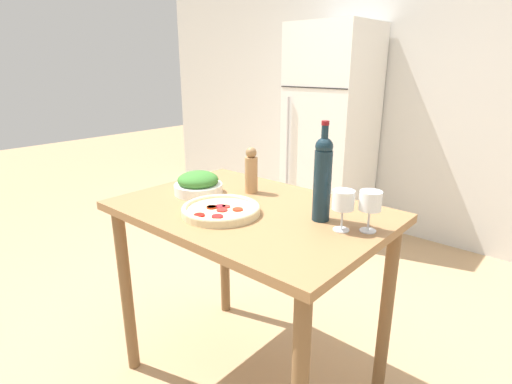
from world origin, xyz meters
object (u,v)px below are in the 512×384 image
(refrigerator, at_px, (331,132))
(homemade_pizza, at_px, (221,210))
(wine_glass_near, at_px, (343,202))
(pepper_mill, at_px, (251,171))
(wine_bottle, at_px, (323,177))
(wine_glass_far, at_px, (370,203))
(salad_bowl, at_px, (198,184))

(refrigerator, bearing_deg, homemade_pizza, -70.82)
(wine_glass_near, xyz_separation_m, pepper_mill, (-0.55, 0.12, -0.01))
(wine_bottle, relative_size, pepper_mill, 1.77)
(wine_glass_far, bearing_deg, homemade_pizza, -156.63)
(refrigerator, bearing_deg, wine_bottle, -60.07)
(wine_glass_near, bearing_deg, wine_glass_far, 36.32)
(homemade_pizza, bearing_deg, pepper_mill, 108.42)
(wine_bottle, relative_size, wine_glass_near, 2.53)
(refrigerator, xyz_separation_m, pepper_mill, (0.60, -1.72, 0.10))
(wine_bottle, xyz_separation_m, pepper_mill, (-0.44, 0.08, -0.07))
(wine_glass_far, xyz_separation_m, homemade_pizza, (-0.53, -0.23, -0.09))
(pepper_mill, xyz_separation_m, homemade_pizza, (0.10, -0.29, -0.09))
(homemade_pizza, bearing_deg, wine_glass_near, 20.83)
(refrigerator, height_order, salad_bowl, refrigerator)
(refrigerator, bearing_deg, pepper_mill, -70.69)
(wine_glass_far, relative_size, salad_bowl, 0.68)
(wine_glass_near, distance_m, wine_glass_far, 0.10)
(wine_glass_near, xyz_separation_m, salad_bowl, (-0.73, -0.05, -0.06))
(wine_bottle, height_order, wine_glass_near, wine_bottle)
(wine_glass_near, xyz_separation_m, wine_glass_far, (0.08, 0.06, -0.00))
(wine_bottle, bearing_deg, pepper_mill, 169.09)
(wine_bottle, xyz_separation_m, homemade_pizza, (-0.34, -0.21, -0.15))
(refrigerator, height_order, wine_glass_far, refrigerator)
(wine_glass_far, distance_m, salad_bowl, 0.81)
(wine_glass_far, xyz_separation_m, pepper_mill, (-0.63, 0.07, -0.01))
(wine_bottle, height_order, homemade_pizza, wine_bottle)
(pepper_mill, xyz_separation_m, salad_bowl, (-0.18, -0.17, -0.06))
(refrigerator, relative_size, pepper_mill, 8.26)
(wine_bottle, distance_m, homemade_pizza, 0.43)
(refrigerator, distance_m, wine_glass_far, 2.17)
(refrigerator, relative_size, homemade_pizza, 5.64)
(wine_bottle, xyz_separation_m, wine_glass_near, (0.11, -0.04, -0.06))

